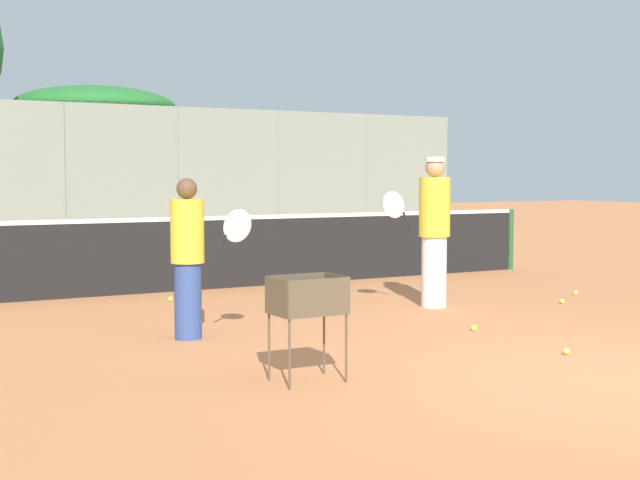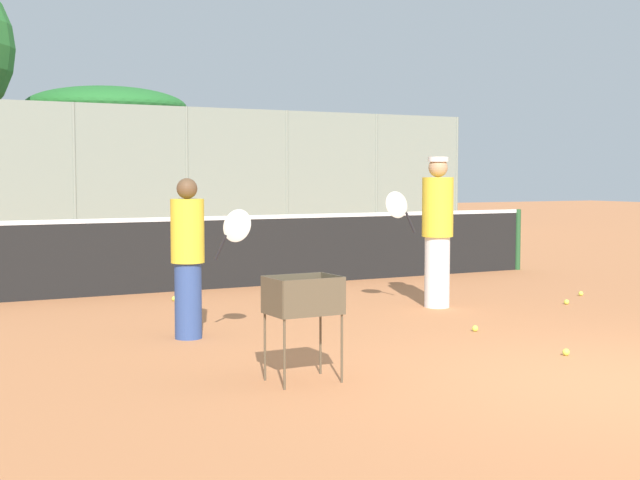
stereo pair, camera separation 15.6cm
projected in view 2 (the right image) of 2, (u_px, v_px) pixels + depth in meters
name	position (u px, v px, depth m)	size (l,w,h in m)	color
ground_plane	(614.00, 383.00, 7.10)	(80.00, 80.00, 0.00)	#D37F4C
tennis_net	(252.00, 249.00, 13.30)	(10.35, 0.10, 1.07)	#26592D
back_fence	(74.00, 171.00, 23.23)	(24.81, 0.08, 3.58)	gray
tree_1	(106.00, 108.00, 28.43)	(5.10, 5.10, 4.50)	brown
player_white_outfit	(437.00, 230.00, 11.17)	(0.95, 0.39, 1.89)	white
player_red_cap	(189.00, 256.00, 9.01)	(0.73, 0.65, 1.63)	#334C8C
ball_cart	(302.00, 304.00, 7.12)	(0.56, 0.41, 0.85)	brown
tennis_ball_0	(566.00, 352.00, 8.19)	(0.07, 0.07, 0.07)	#D1E54C
tennis_ball_1	(566.00, 302.00, 11.47)	(0.07, 0.07, 0.07)	#D1E54C
tennis_ball_2	(581.00, 293.00, 12.30)	(0.07, 0.07, 0.07)	#D1E54C
tennis_ball_4	(290.00, 291.00, 12.59)	(0.07, 0.07, 0.07)	#D1E54C
tennis_ball_5	(475.00, 328.00, 9.47)	(0.07, 0.07, 0.07)	#D1E54C
tennis_ball_6	(174.00, 299.00, 11.78)	(0.07, 0.07, 0.07)	#D1E54C
tennis_ball_7	(439.00, 279.00, 13.98)	(0.07, 0.07, 0.07)	#D1E54C
parked_car	(197.00, 206.00, 29.62)	(4.20, 1.70, 1.60)	white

